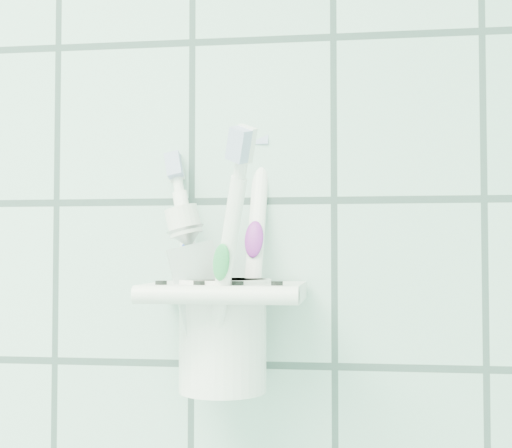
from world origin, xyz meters
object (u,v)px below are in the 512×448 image
at_px(cup, 223,330).
at_px(toothbrush_pink, 209,254).
at_px(toothbrush_orange, 208,249).
at_px(toothpaste_tube, 221,278).
at_px(toothbrush_blue, 245,238).
at_px(holder_bracket, 226,294).

height_order(cup, toothbrush_pink, toothbrush_pink).
bearing_deg(cup, toothbrush_pink, -126.20).
xyz_separation_m(cup, toothbrush_pink, (-0.01, -0.01, 0.06)).
height_order(toothbrush_orange, toothpaste_tube, toothbrush_orange).
xyz_separation_m(toothbrush_blue, toothbrush_orange, (-0.03, -0.01, -0.01)).
bearing_deg(toothbrush_orange, toothbrush_blue, 50.62).
bearing_deg(holder_bracket, cup, 131.37).
bearing_deg(toothbrush_blue, toothbrush_orange, -149.71).
relative_size(cup, toothbrush_pink, 0.45).
height_order(holder_bracket, toothbrush_pink, toothbrush_pink).
bearing_deg(holder_bracket, toothbrush_orange, -149.57).
xyz_separation_m(toothbrush_orange, toothpaste_tube, (0.01, -0.00, -0.02)).
distance_m(holder_bracket, cup, 0.03).
height_order(toothbrush_pink, toothpaste_tube, toothbrush_pink).
xyz_separation_m(toothbrush_pink, toothbrush_blue, (0.03, 0.01, 0.01)).
distance_m(toothbrush_orange, toothpaste_tube, 0.02).
bearing_deg(toothpaste_tube, toothbrush_blue, 22.53).
bearing_deg(toothbrush_blue, holder_bracket, -156.86).
xyz_separation_m(holder_bracket, toothpaste_tube, (-0.00, -0.01, 0.01)).
xyz_separation_m(holder_bracket, toothbrush_pink, (-0.01, -0.01, 0.03)).
xyz_separation_m(toothbrush_pink, toothpaste_tube, (0.01, -0.00, -0.02)).
height_order(holder_bracket, cup, same).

